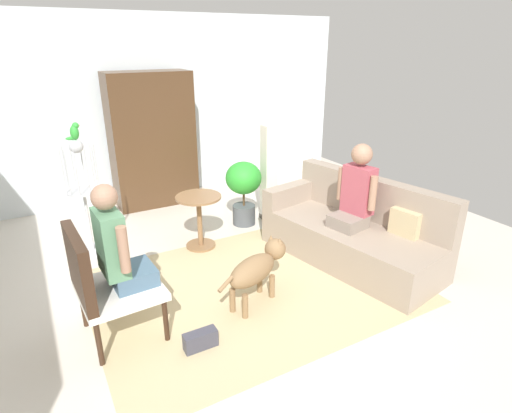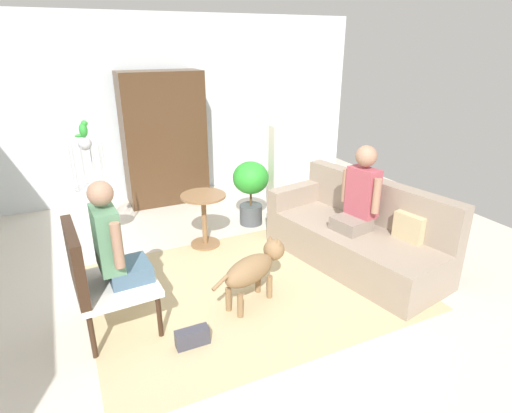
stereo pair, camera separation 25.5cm
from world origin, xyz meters
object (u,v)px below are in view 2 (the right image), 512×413
(armchair, at_px, (97,274))
(column_lamp, at_px, (277,174))
(potted_plant, at_px, (251,185))
(parrot, at_px, (83,129))
(person_on_couch, at_px, (360,194))
(couch, at_px, (356,235))
(round_end_table, at_px, (204,214))
(dog, at_px, (254,267))
(person_on_armchair, at_px, (113,242))
(armoire_cabinet, at_px, (164,139))
(bird_cage_stand, at_px, (93,198))
(handbag, at_px, (192,337))

(armchair, bearing_deg, column_lamp, 32.04)
(potted_plant, xyz_separation_m, column_lamp, (0.39, -0.00, 0.10))
(parrot, bearing_deg, person_on_couch, -32.55)
(couch, xyz_separation_m, potted_plant, (-0.64, 1.46, 0.24))
(couch, height_order, parrot, parrot)
(round_end_table, relative_size, parrot, 3.54)
(round_end_table, bearing_deg, dog, -88.20)
(person_on_couch, height_order, person_on_armchair, person_on_armchair)
(round_end_table, height_order, dog, round_end_table)
(column_lamp, xyz_separation_m, armoire_cabinet, (-1.19, 1.41, 0.32))
(couch, distance_m, parrot, 3.26)
(parrot, xyz_separation_m, armoire_cabinet, (1.16, 1.26, -0.47))
(column_lamp, bearing_deg, armoire_cabinet, 130.18)
(dog, bearing_deg, person_on_armchair, 173.31)
(armchair, relative_size, parrot, 5.40)
(person_on_couch, distance_m, round_end_table, 1.85)
(couch, xyz_separation_m, bird_cage_stand, (-2.61, 1.61, 0.32))
(parrot, bearing_deg, bird_cage_stand, 180.00)
(potted_plant, relative_size, armoire_cabinet, 0.45)
(round_end_table, bearing_deg, parrot, 156.75)
(dog, xyz_separation_m, handbag, (-0.73, -0.36, -0.29))
(couch, bearing_deg, armoire_cabinet, 116.62)
(armchair, height_order, bird_cage_stand, bird_cage_stand)
(potted_plant, height_order, column_lamp, column_lamp)
(armchair, relative_size, potted_plant, 1.15)
(person_on_couch, height_order, armoire_cabinet, armoire_cabinet)
(bird_cage_stand, bearing_deg, parrot, 0.00)
(potted_plant, xyz_separation_m, armoire_cabinet, (-0.80, 1.41, 0.43))
(person_on_couch, relative_size, person_on_armchair, 1.02)
(bird_cage_stand, bearing_deg, dog, -56.46)
(round_end_table, bearing_deg, person_on_couch, -39.16)
(armchair, relative_size, handbag, 3.62)
(potted_plant, relative_size, column_lamp, 0.66)
(dog, height_order, bird_cage_stand, bird_cage_stand)
(armchair, distance_m, person_on_couch, 2.73)
(round_end_table, xyz_separation_m, parrot, (-1.18, 0.51, 1.04))
(armchair, xyz_separation_m, person_on_couch, (2.72, 0.08, 0.26))
(handbag, bearing_deg, column_lamp, 47.77)
(person_on_armchair, relative_size, round_end_table, 1.36)
(dog, bearing_deg, round_end_table, 91.80)
(couch, distance_m, armoire_cabinet, 3.27)
(person_on_couch, bearing_deg, round_end_table, 140.84)
(bird_cage_stand, height_order, potted_plant, bird_cage_stand)
(dog, xyz_separation_m, bird_cage_stand, (-1.23, 1.85, 0.27))
(person_on_armchair, xyz_separation_m, parrot, (-0.01, 1.71, 0.61))
(person_on_armchair, bearing_deg, armoire_cabinet, 68.76)
(dog, height_order, handbag, dog)
(potted_plant, bearing_deg, dog, -113.61)
(armchair, distance_m, column_lamp, 2.95)
(person_on_couch, relative_size, dog, 1.05)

